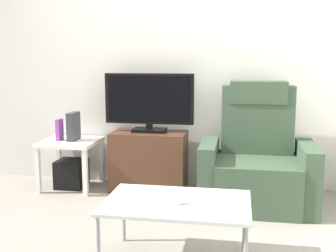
% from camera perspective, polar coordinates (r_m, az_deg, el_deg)
% --- Properties ---
extents(ground_plane, '(6.40, 6.40, 0.00)m').
position_cam_1_polar(ground_plane, '(3.40, -3.92, -13.00)').
color(ground_plane, gray).
extents(wall_back, '(6.40, 0.06, 2.60)m').
position_cam_1_polar(wall_back, '(4.26, -0.48, 9.40)').
color(wall_back, silver).
rests_on(wall_back, ground).
extents(tv_stand, '(0.72, 0.41, 0.58)m').
position_cam_1_polar(tv_stand, '(4.14, -2.57, -4.73)').
color(tv_stand, '#4C2D1E').
rests_on(tv_stand, ground).
extents(television, '(0.87, 0.20, 0.57)m').
position_cam_1_polar(television, '(4.06, -2.57, 3.37)').
color(television, black).
rests_on(television, tv_stand).
extents(recliner_armchair, '(0.98, 0.78, 1.08)m').
position_cam_1_polar(recliner_armchair, '(3.80, 11.96, -4.89)').
color(recliner_armchair, '#384C38').
rests_on(recliner_armchair, ground).
extents(side_table, '(0.54, 0.54, 0.48)m').
position_cam_1_polar(side_table, '(4.30, -13.07, -2.89)').
color(side_table, white).
rests_on(side_table, ground).
extents(subwoofer_box, '(0.28, 0.28, 0.28)m').
position_cam_1_polar(subwoofer_box, '(4.36, -12.94, -6.29)').
color(subwoofer_box, black).
rests_on(subwoofer_box, ground).
extents(book_upright, '(0.04, 0.11, 0.21)m').
position_cam_1_polar(book_upright, '(4.29, -14.49, -0.48)').
color(book_upright, purple).
rests_on(book_upright, side_table).
extents(game_console, '(0.07, 0.20, 0.28)m').
position_cam_1_polar(game_console, '(4.26, -12.69, -0.04)').
color(game_console, '#333338').
rests_on(game_console, side_table).
extents(coffee_table, '(0.90, 0.60, 0.41)m').
position_cam_1_polar(coffee_table, '(2.65, 1.22, -10.68)').
color(coffee_table, '#B2C6C1').
rests_on(coffee_table, ground).
extents(cell_phone, '(0.13, 0.17, 0.01)m').
position_cam_1_polar(cell_phone, '(2.65, 1.72, -9.99)').
color(cell_phone, '#B7B7BC').
rests_on(cell_phone, coffee_table).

